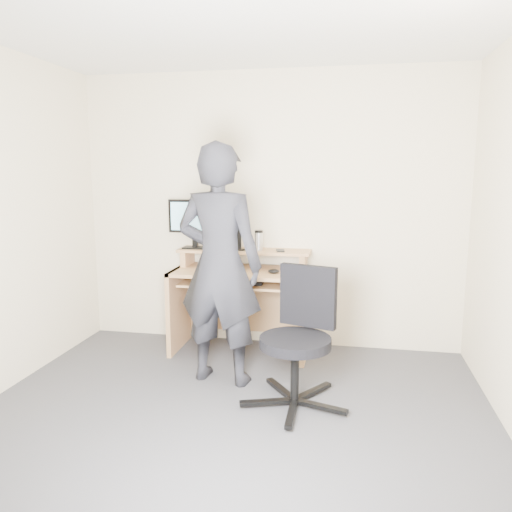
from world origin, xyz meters
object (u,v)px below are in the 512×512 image
(office_chair, at_px, (300,332))
(person, at_px, (219,265))
(desk, at_px, (243,290))
(monitor, at_px, (194,219))

(office_chair, xyz_separation_m, person, (-0.64, 0.26, 0.40))
(desk, distance_m, person, 0.81)
(office_chair, relative_size, person, 0.51)
(desk, xyz_separation_m, person, (-0.02, -0.72, 0.37))
(desk, distance_m, monitor, 0.78)
(person, bearing_deg, desk, -83.71)
(monitor, height_order, person, person)
(person, bearing_deg, monitor, -52.23)
(monitor, distance_m, office_chair, 1.63)
(desk, relative_size, office_chair, 1.28)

